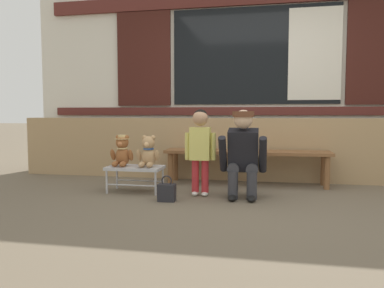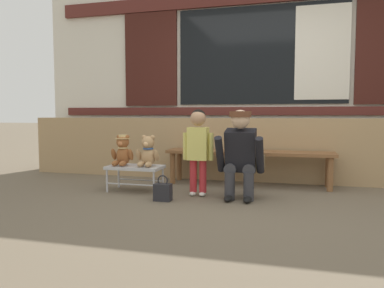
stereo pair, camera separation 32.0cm
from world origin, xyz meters
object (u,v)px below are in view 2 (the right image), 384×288
at_px(child_standing, 198,143).
at_px(teddy_bear_plain, 148,152).
at_px(handbag_on_ground, 163,192).
at_px(teddy_bear_with_hat, 123,151).
at_px(adult_crouching, 241,154).
at_px(wooden_bench_long, 249,156).
at_px(small_display_bench, 135,169).

bearing_deg(child_standing, teddy_bear_plain, 174.99).
xyz_separation_m(teddy_bear_plain, handbag_on_ground, (0.32, -0.40, -0.37)).
bearing_deg(teddy_bear_plain, teddy_bear_with_hat, 179.87).
xyz_separation_m(teddy_bear_with_hat, teddy_bear_plain, (0.32, -0.00, -0.01)).
distance_m(teddy_bear_plain, adult_crouching, 1.10).
distance_m(wooden_bench_long, small_display_bench, 1.44).
relative_size(child_standing, adult_crouching, 1.01).
relative_size(wooden_bench_long, small_display_bench, 3.28).
bearing_deg(teddy_bear_with_hat, teddy_bear_plain, -0.13).
relative_size(small_display_bench, handbag_on_ground, 2.35).
distance_m(small_display_bench, adult_crouching, 1.28).
bearing_deg(wooden_bench_long, handbag_on_ground, -124.29).
height_order(small_display_bench, handbag_on_ground, small_display_bench).
distance_m(wooden_bench_long, handbag_on_ground, 1.37).
xyz_separation_m(teddy_bear_plain, child_standing, (0.62, -0.05, 0.13)).
distance_m(small_display_bench, child_standing, 0.84).
relative_size(small_display_bench, child_standing, 0.67).
relative_size(teddy_bear_with_hat, teddy_bear_plain, 1.00).
bearing_deg(child_standing, handbag_on_ground, -130.56).
relative_size(teddy_bear_with_hat, handbag_on_ground, 1.34).
relative_size(teddy_bear_with_hat, adult_crouching, 0.38).
xyz_separation_m(wooden_bench_long, small_display_bench, (-1.24, -0.72, -0.11)).
height_order(wooden_bench_long, teddy_bear_with_hat, teddy_bear_with_hat).
height_order(teddy_bear_plain, handbag_on_ground, teddy_bear_plain).
distance_m(teddy_bear_plain, child_standing, 0.63).
distance_m(wooden_bench_long, adult_crouching, 0.80).
xyz_separation_m(wooden_bench_long, handbag_on_ground, (-0.76, -1.11, -0.28)).
xyz_separation_m(small_display_bench, adult_crouching, (1.26, -0.07, 0.21)).
bearing_deg(adult_crouching, small_display_bench, 176.66).
bearing_deg(small_display_bench, teddy_bear_with_hat, 179.23).
distance_m(small_display_bench, teddy_bear_with_hat, 0.26).
bearing_deg(child_standing, wooden_bench_long, 58.85).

